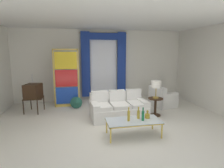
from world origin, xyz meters
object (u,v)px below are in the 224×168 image
object	(u,v)px
peacock_figurine	(76,103)
stained_glass_divider	(66,79)
couch_white_long	(118,108)
bottle_amber_squat	(138,114)
bottle_blue_decanter	(129,115)
table_lamp_brass	(156,85)
coffee_table	(133,121)
bottle_ruby_flask	(143,115)
vintage_tv	(33,92)
round_side_table	(155,105)
bottle_crystal_tall	(147,115)
armchair_white	(162,99)

from	to	relation	value
peacock_figurine	stained_glass_divider	bearing A→B (deg)	132.02
couch_white_long	bottle_amber_squat	world-z (taller)	couch_white_long
bottle_blue_decanter	table_lamp_brass	xyz separation A→B (m)	(1.30, 1.33, 0.47)
coffee_table	bottle_blue_decanter	world-z (taller)	bottle_blue_decanter
coffee_table	bottle_amber_squat	world-z (taller)	bottle_amber_squat
coffee_table	bottle_amber_squat	distance (m)	0.24
bottle_ruby_flask	vintage_tv	distance (m)	3.99
bottle_amber_squat	vintage_tv	world-z (taller)	vintage_tv
bottle_ruby_flask	round_side_table	xyz separation A→B (m)	(0.95, 1.38, -0.19)
bottle_crystal_tall	peacock_figurine	bearing A→B (deg)	125.67
coffee_table	peacock_figurine	distance (m)	2.93
round_side_table	vintage_tv	bearing A→B (deg)	163.83
coffee_table	armchair_white	size ratio (longest dim) A/B	1.34
bottle_blue_decanter	round_side_table	distance (m)	1.87
bottle_amber_squat	stained_glass_divider	world-z (taller)	stained_glass_divider
bottle_blue_decanter	vintage_tv	xyz separation A→B (m)	(-2.71, 2.50, 0.17)
bottle_crystal_tall	vintage_tv	bearing A→B (deg)	143.49
bottle_amber_squat	peacock_figurine	xyz separation A→B (m)	(-1.56, 2.48, -0.31)
vintage_tv	stained_glass_divider	xyz separation A→B (m)	(1.12, 0.46, 0.33)
couch_white_long	stained_glass_divider	size ratio (longest dim) A/B	0.82
armchair_white	round_side_table	bearing A→B (deg)	-126.61
bottle_blue_decanter	bottle_crystal_tall	xyz separation A→B (m)	(0.53, 0.10, -0.07)
bottle_crystal_tall	vintage_tv	size ratio (longest dim) A/B	0.16
couch_white_long	round_side_table	xyz separation A→B (m)	(1.24, -0.08, 0.05)
peacock_figurine	round_side_table	distance (m)	2.86
bottle_amber_squat	armchair_white	xyz separation A→B (m)	(1.69, 2.14, -0.24)
couch_white_long	coffee_table	bearing A→B (deg)	-87.00
stained_glass_divider	table_lamp_brass	world-z (taller)	stained_glass_divider
couch_white_long	table_lamp_brass	size ratio (longest dim) A/B	3.17
stained_glass_divider	bottle_amber_squat	bearing A→B (deg)	-56.44
couch_white_long	bottle_crystal_tall	xyz separation A→B (m)	(0.46, -1.32, 0.18)
coffee_table	armchair_white	bearing A→B (deg)	50.37
coffee_table	vintage_tv	distance (m)	3.79
table_lamp_brass	coffee_table	bearing A→B (deg)	-131.62
table_lamp_brass	vintage_tv	bearing A→B (deg)	163.83
bottle_blue_decanter	vintage_tv	distance (m)	3.69
vintage_tv	round_side_table	bearing A→B (deg)	-16.17
bottle_ruby_flask	peacock_figurine	world-z (taller)	bottle_ruby_flask
vintage_tv	table_lamp_brass	world-z (taller)	vintage_tv
bottle_crystal_tall	coffee_table	bearing A→B (deg)	-169.39
bottle_blue_decanter	armchair_white	distance (m)	3.02
bottle_blue_decanter	stained_glass_divider	xyz separation A→B (m)	(-1.59, 2.96, 0.50)
coffee_table	bottle_blue_decanter	distance (m)	0.23
bottle_blue_decanter	bottle_ruby_flask	distance (m)	0.36
bottle_ruby_flask	armchair_white	size ratio (longest dim) A/B	0.33
stained_glass_divider	round_side_table	bearing A→B (deg)	-29.35
bottle_ruby_flask	bottle_amber_squat	bearing A→B (deg)	110.99
bottle_crystal_tall	peacock_figurine	world-z (taller)	bottle_crystal_tall
bottle_crystal_tall	bottle_ruby_flask	xyz separation A→B (m)	(-0.17, -0.14, 0.07)
coffee_table	stained_glass_divider	distance (m)	3.48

